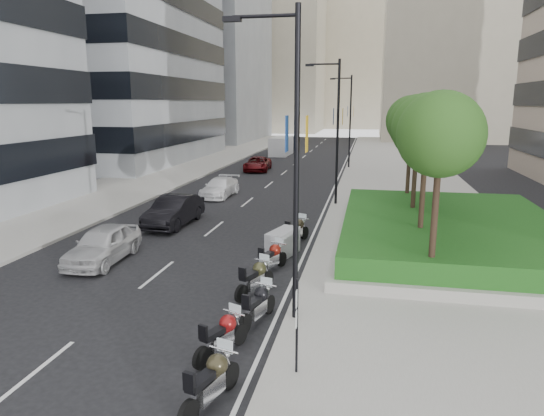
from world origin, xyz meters
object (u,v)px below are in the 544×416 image
(motorcycle_3, at_px, (255,278))
(motorcycle_2, at_px, (258,305))
(motorcycle_0, at_px, (211,381))
(motorcycle_5, at_px, (283,243))
(lamp_post_1, at_px, (335,125))
(motorcycle_1, at_px, (222,336))
(delivery_van, at_px, (281,147))
(car_a, at_px, (103,244))
(car_d, at_px, (258,164))
(motorcycle_4, at_px, (272,258))
(lamp_post_0, at_px, (291,153))
(parking_sign, at_px, (297,321))
(car_c, at_px, (220,187))
(car_b, at_px, (174,211))
(lamp_post_2, at_px, (349,117))
(motorcycle_6, at_px, (296,231))

(motorcycle_3, bearing_deg, motorcycle_2, -143.57)
(motorcycle_0, distance_m, motorcycle_5, 10.63)
(lamp_post_1, distance_m, motorcycle_1, 19.92)
(delivery_van, bearing_deg, car_a, -87.29)
(motorcycle_0, distance_m, motorcycle_1, 2.14)
(lamp_post_1, distance_m, delivery_van, 30.39)
(motorcycle_2, bearing_deg, delivery_van, 24.65)
(car_a, relative_size, car_d, 0.91)
(motorcycle_1, xyz_separation_m, motorcycle_3, (-0.11, 4.17, 0.03))
(delivery_van, bearing_deg, motorcycle_4, -77.69)
(lamp_post_0, bearing_deg, parking_sign, -77.67)
(motorcycle_0, height_order, car_c, car_c)
(motorcycle_3, relative_size, motorcycle_5, 1.03)
(car_a, height_order, delivery_van, delivery_van)
(lamp_post_0, xyz_separation_m, motorcycle_1, (-1.37, -2.36, -4.51))
(car_a, bearing_deg, motorcycle_2, -31.68)
(car_b, relative_size, car_d, 0.99)
(parking_sign, height_order, car_a, parking_sign)
(motorcycle_1, xyz_separation_m, car_d, (-6.99, 34.04, 0.11))
(motorcycle_2, relative_size, motorcycle_3, 0.99)
(lamp_post_0, height_order, motorcycle_4, lamp_post_0)
(motorcycle_1, height_order, delivery_van, delivery_van)
(car_c, bearing_deg, car_b, -87.45)
(lamp_post_2, height_order, car_b, lamp_post_2)
(lamp_post_0, relative_size, car_b, 1.88)
(motorcycle_0, relative_size, motorcycle_5, 1.07)
(motorcycle_5, relative_size, motorcycle_6, 0.97)
(lamp_post_1, height_order, motorcycle_3, lamp_post_1)
(motorcycle_0, bearing_deg, motorcycle_2, 14.59)
(motorcycle_3, height_order, car_a, car_a)
(parking_sign, xyz_separation_m, motorcycle_6, (-1.71, 11.27, -0.87))
(lamp_post_2, height_order, delivery_van, lamp_post_2)
(car_a, bearing_deg, parking_sign, -39.64)
(lamp_post_1, relative_size, lamp_post_2, 1.00)
(lamp_post_2, bearing_deg, car_c, -115.90)
(motorcycle_1, height_order, car_d, car_d)
(lamp_post_0, xyz_separation_m, motorcycle_6, (-1.05, 8.27, -4.48))
(lamp_post_0, relative_size, car_a, 2.05)
(parking_sign, distance_m, motorcycle_1, 2.31)
(lamp_post_2, height_order, car_d, lamp_post_2)
(lamp_post_1, xyz_separation_m, motorcycle_6, (-1.05, -8.73, -4.48))
(motorcycle_1, distance_m, motorcycle_6, 10.63)
(motorcycle_1, bearing_deg, car_c, 40.30)
(car_c, bearing_deg, motorcycle_0, -70.70)
(car_b, bearing_deg, car_d, 93.04)
(motorcycle_2, xyz_separation_m, car_b, (-7.06, 10.56, 0.22))
(motorcycle_2, relative_size, motorcycle_6, 0.99)
(lamp_post_0, bearing_deg, car_c, 113.37)
(motorcycle_3, distance_m, car_c, 17.93)
(car_a, height_order, car_b, car_b)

